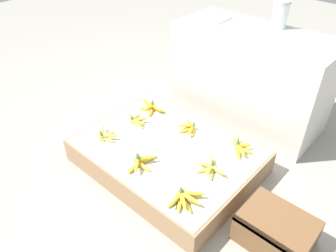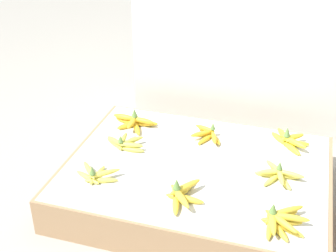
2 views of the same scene
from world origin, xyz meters
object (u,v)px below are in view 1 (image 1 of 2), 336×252
object	(u,v)px
banana_bunch_front_left	(105,135)
foam_tray_white	(212,17)
banana_bunch_front_midleft	(141,162)
banana_bunch_middle_left	(136,120)
wooden_crate	(276,231)
banana_bunch_front_midright	(184,198)
banana_bunch_middle_midright	(211,168)
glass_jar	(280,14)
banana_bunch_back_midright	(240,146)
banana_bunch_back_left	(151,107)
banana_bunch_back_midleft	(189,127)

from	to	relation	value
banana_bunch_front_left	foam_tray_white	distance (m)	1.32
banana_bunch_front_midleft	banana_bunch_middle_left	distance (m)	0.49
wooden_crate	foam_tray_white	world-z (taller)	foam_tray_white
banana_bunch_front_left	banana_bunch_front_midright	distance (m)	0.81
banana_bunch_front_left	banana_bunch_middle_midright	world-z (taller)	same
banana_bunch_front_midright	glass_jar	xyz separation A→B (m)	(-0.25, 1.41, 0.67)
banana_bunch_middle_midright	banana_bunch_back_midright	distance (m)	0.30
wooden_crate	glass_jar	distance (m)	1.58
banana_bunch_front_left	foam_tray_white	xyz separation A→B (m)	(0.05, 1.18, 0.58)
banana_bunch_back_midright	foam_tray_white	world-z (taller)	foam_tray_white
glass_jar	banana_bunch_front_midleft	bearing A→B (deg)	-96.38
glass_jar	banana_bunch_back_left	bearing A→B (deg)	-123.35
banana_bunch_back_left	banana_bunch_front_midleft	bearing A→B (deg)	-51.76
banana_bunch_back_midleft	banana_bunch_back_midright	world-z (taller)	banana_bunch_back_midright
banana_bunch_front_midleft	banana_bunch_middle_left	world-z (taller)	banana_bunch_front_midleft
banana_bunch_back_left	banana_bunch_front_midright	bearing A→B (deg)	-34.58
banana_bunch_front_midright	banana_bunch_middle_left	world-z (taller)	banana_bunch_front_midright
banana_bunch_front_left	glass_jar	bearing A→B (deg)	67.48
banana_bunch_middle_left	banana_bunch_back_left	distance (m)	0.21
wooden_crate	banana_bunch_back_left	world-z (taller)	banana_bunch_back_left
banana_bunch_back_left	banana_bunch_back_midleft	distance (m)	0.40
banana_bunch_front_midleft	banana_bunch_back_left	size ratio (longest dim) A/B	1.04
banana_bunch_front_midleft	foam_tray_white	distance (m)	1.38
wooden_crate	glass_jar	xyz separation A→B (m)	(-0.73, 1.17, 0.78)
banana_bunch_front_midleft	foam_tray_white	bearing A→B (deg)	106.32
banana_bunch_front_left	banana_bunch_front_midleft	world-z (taller)	banana_bunch_front_midleft
banana_bunch_middle_left	banana_bunch_back_left	size ratio (longest dim) A/B	0.92
banana_bunch_front_midright	banana_bunch_middle_left	distance (m)	0.86
wooden_crate	banana_bunch_middle_midright	world-z (taller)	banana_bunch_middle_midright
wooden_crate	banana_bunch_front_midleft	world-z (taller)	banana_bunch_front_midleft
banana_bunch_front_midright	banana_bunch_back_midleft	size ratio (longest dim) A/B	1.17
banana_bunch_middle_left	banana_bunch_back_left	xyz separation A→B (m)	(-0.03, 0.20, 0.01)
foam_tray_white	banana_bunch_front_midright	bearing A→B (deg)	-58.75
banana_bunch_front_left	banana_bunch_back_midleft	world-z (taller)	banana_bunch_front_left
banana_bunch_back_midleft	banana_bunch_front_midleft	bearing A→B (deg)	-89.31
banana_bunch_front_midright	banana_bunch_front_midleft	bearing A→B (deg)	173.71
banana_bunch_front_midright	banana_bunch_middle_midright	world-z (taller)	banana_bunch_front_midright
banana_bunch_middle_midright	foam_tray_white	distance (m)	1.32
banana_bunch_front_left	banana_bunch_front_midleft	xyz separation A→B (m)	(0.40, -0.03, 0.01)
banana_bunch_middle_midright	foam_tray_white	bearing A→B (deg)	127.55
banana_bunch_back_midleft	banana_bunch_middle_midright	bearing A→B (deg)	-33.26
banana_bunch_middle_left	glass_jar	distance (m)	1.36
banana_bunch_back_left	banana_bunch_back_midleft	bearing A→B (deg)	-0.25
banana_bunch_front_midleft	banana_bunch_middle_midright	distance (m)	0.46
wooden_crate	banana_bunch_back_midright	world-z (taller)	banana_bunch_back_midright
banana_bunch_back_midright	banana_bunch_front_midright	bearing A→B (deg)	-89.00
banana_bunch_front_midleft	banana_bunch_middle_left	size ratio (longest dim) A/B	1.14
banana_bunch_front_midleft	banana_bunch_front_midright	bearing A→B (deg)	-6.29
banana_bunch_front_midleft	banana_bunch_front_midright	world-z (taller)	banana_bunch_front_midleft
banana_bunch_middle_midright	glass_jar	distance (m)	1.31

